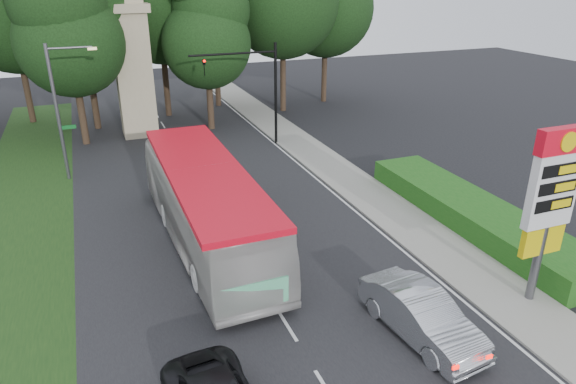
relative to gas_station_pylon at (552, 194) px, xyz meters
name	(u,v)px	position (x,y,z in m)	size (l,w,h in m)	color
road_surface	(227,229)	(-9.20, 10.01, -4.44)	(14.00, 80.00, 0.02)	black
sidewalk_right	(378,202)	(-0.70, 10.01, -4.39)	(3.00, 80.00, 0.12)	gray
grass_verge_left	(23,210)	(-18.70, 16.01, -4.44)	(5.00, 50.00, 0.02)	#193814
hedge	(473,214)	(2.30, 6.01, -3.85)	(3.00, 14.00, 1.20)	#195216
gas_station_pylon	(552,194)	(0.00, 0.00, 0.00)	(2.10, 0.45, 6.85)	#59595E
traffic_signal_mast	(258,81)	(-3.52, 22.00, 0.22)	(6.10, 0.35, 7.20)	black
streetlight_signs	(60,107)	(-16.19, 20.01, -0.01)	(2.75, 0.98, 8.00)	#59595E
monument	(133,68)	(-11.20, 28.01, 0.66)	(3.00, 3.00, 10.05)	tan
tree_monument_left	(67,20)	(-15.20, 27.01, 4.23)	(7.28, 7.28, 14.30)	#2D2116
tree_monument_right	(205,25)	(-5.70, 27.51, 3.56)	(6.72, 6.72, 13.20)	#2D2116
transit_bus	(207,207)	(-10.37, 8.86, -2.57)	(3.15, 13.47, 3.75)	beige
sedan_silver	(421,315)	(-5.11, -0.19, -3.62)	(1.76, 5.05, 1.66)	#B4B7BC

